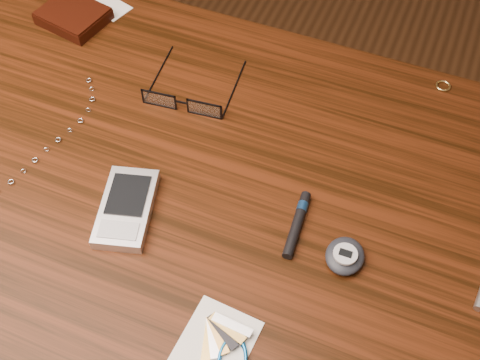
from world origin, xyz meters
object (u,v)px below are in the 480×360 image
Objects in this scene: desk at (203,225)px; eyeglasses at (183,101)px; pedometer at (345,256)px; notepad_keys at (225,349)px; wallet_and_card at (74,16)px; pda_phone at (126,208)px.

eyeglasses is at bearing 123.72° from desk.
eyeglasses reaches higher than pedometer.
pedometer is 0.19m from notepad_keys.
wallet_and_card is 0.62m from pedometer.
desk is 0.43m from wallet_and_card.
pda_phone is at bearing -172.15° from pedometer.
pedometer is at bearing -25.95° from wallet_and_card.
desk is at bearing 170.61° from pedometer.
wallet_and_card is at bearing 145.42° from desk.
desk is 6.94× the size of eyeglasses.
notepad_keys is (0.12, -0.20, 0.11)m from desk.
notepad_keys is at bearing -43.13° from wallet_and_card.
pedometer is at bearing 7.85° from pda_phone.
wallet_and_card is 1.45× the size of notepad_keys.
eyeglasses reaches higher than pda_phone.
desk is at bearing 121.65° from notepad_keys.
eyeglasses is at bearing -23.22° from wallet_and_card.
pedometer is (0.56, -0.27, -0.00)m from wallet_and_card.
eyeglasses is 0.34m from pedometer.
wallet_and_card is 1.00× the size of eyeglasses.
notepad_keys is (-0.09, -0.16, -0.01)m from pedometer.
pda_phone reaches higher than notepad_keys.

